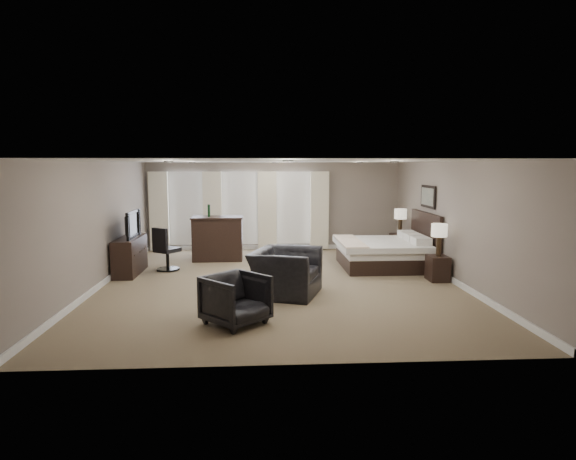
{
  "coord_description": "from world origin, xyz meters",
  "views": [
    {
      "loc": [
        -0.42,
        -10.06,
        2.52
      ],
      "look_at": [
        0.2,
        0.4,
        1.1
      ],
      "focal_mm": 30.0,
      "sensor_mm": 36.0,
      "label": 1
    }
  ],
  "objects": [
    {
      "name": "bed",
      "position": [
        2.58,
        1.5,
        0.68
      ],
      "size": [
        2.14,
        2.04,
        1.36
      ],
      "primitive_type": "cube",
      "color": "silver",
      "rests_on": "ground"
    },
    {
      "name": "lamp_far",
      "position": [
        3.47,
        2.95,
        0.97
      ],
      "size": [
        0.34,
        0.34,
        0.7
      ],
      "primitive_type": "cube",
      "color": "beige",
      "rests_on": "nightstand_far"
    },
    {
      "name": "bar_stool_right",
      "position": [
        -1.29,
        2.88,
        0.39
      ],
      "size": [
        0.48,
        0.48,
        0.78
      ],
      "primitive_type": "cube",
      "rotation": [
        0.0,
        0.0,
        0.38
      ],
      "color": "black",
      "rests_on": "ground"
    },
    {
      "name": "armchair_near",
      "position": [
        0.08,
        -0.88,
        0.59
      ],
      "size": [
        1.28,
        1.57,
        1.19
      ],
      "primitive_type": "imported",
      "rotation": [
        0.0,
        0.0,
        1.23
      ],
      "color": "black",
      "rests_on": "ground"
    },
    {
      "name": "tv",
      "position": [
        -3.45,
        1.16,
        0.92
      ],
      "size": [
        0.63,
        1.09,
        0.14
      ],
      "primitive_type": "imported",
      "rotation": [
        0.0,
        0.0,
        1.57
      ],
      "color": "black",
      "rests_on": "dresser"
    },
    {
      "name": "bar_counter",
      "position": [
        -1.54,
        2.64,
        0.59
      ],
      "size": [
        1.35,
        0.7,
        1.18
      ],
      "primitive_type": "cube",
      "color": "black",
      "rests_on": "ground"
    },
    {
      "name": "bar_stool_left",
      "position": [
        -2.13,
        3.51,
        0.41
      ],
      "size": [
        0.44,
        0.44,
        0.82
      ],
      "primitive_type": "cube",
      "rotation": [
        0.0,
        0.0,
        0.16
      ],
      "color": "black",
      "rests_on": "ground"
    },
    {
      "name": "room",
      "position": [
        0.0,
        0.0,
        1.3
      ],
      "size": [
        7.6,
        8.6,
        2.64
      ],
      "color": "brown",
      "rests_on": "ground"
    },
    {
      "name": "armchair_far",
      "position": [
        -0.81,
        -2.62,
        0.44
      ],
      "size": [
        1.18,
        1.17,
        0.88
      ],
      "primitive_type": "imported",
      "rotation": [
        0.0,
        0.0,
        0.77
      ],
      "color": "black",
      "rests_on": "ground"
    },
    {
      "name": "lamp_near",
      "position": [
        3.47,
        0.05,
        0.9
      ],
      "size": [
        0.34,
        0.34,
        0.71
      ],
      "primitive_type": "cube",
      "color": "beige",
      "rests_on": "nightstand_near"
    },
    {
      "name": "nightstand_near",
      "position": [
        3.47,
        0.05,
        0.27
      ],
      "size": [
        0.41,
        0.5,
        0.55
      ],
      "primitive_type": "cube",
      "color": "black",
      "rests_on": "ground"
    },
    {
      "name": "window_bay",
      "position": [
        -1.0,
        4.11,
        1.2
      ],
      "size": [
        5.25,
        0.2,
        2.3
      ],
      "color": "silver",
      "rests_on": "room"
    },
    {
      "name": "nightstand_far",
      "position": [
        3.47,
        2.95,
        0.31
      ],
      "size": [
        0.46,
        0.56,
        0.61
      ],
      "primitive_type": "cube",
      "color": "black",
      "rests_on": "ground"
    },
    {
      "name": "dresser",
      "position": [
        -3.45,
        1.16,
        0.42
      ],
      "size": [
        0.47,
        1.46,
        0.85
      ],
      "primitive_type": "cube",
      "color": "black",
      "rests_on": "ground"
    },
    {
      "name": "desk_chair",
      "position": [
        -2.64,
        1.45,
        0.53
      ],
      "size": [
        0.75,
        0.75,
        1.05
      ],
      "primitive_type": "cube",
      "rotation": [
        0.0,
        0.0,
        2.52
      ],
      "color": "black",
      "rests_on": "ground"
    },
    {
      "name": "wall_art",
      "position": [
        3.7,
        1.5,
        1.75
      ],
      "size": [
        0.04,
        0.96,
        0.56
      ],
      "primitive_type": "cube",
      "color": "slate",
      "rests_on": "room"
    }
  ]
}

